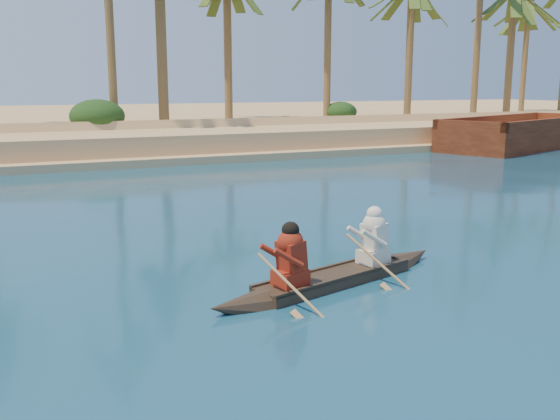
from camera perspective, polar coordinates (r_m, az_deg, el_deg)
name	(u,v)px	position (r m, az deg, el deg)	size (l,w,h in m)	color
ground	(289,419)	(7.36, 0.83, -18.53)	(160.00, 160.00, 0.00)	navy
sandy_embankment	(30,126)	(52.80, -21.93, 7.17)	(150.00, 51.00, 1.50)	tan
palm_grove	(32,9)	(41.07, -21.75, 16.67)	(110.00, 14.00, 16.00)	#324A1A
shrub_cluster	(45,130)	(37.43, -20.66, 6.89)	(100.00, 6.00, 2.40)	#183814
canoe	(334,268)	(11.74, 4.98, -5.34)	(5.60, 2.19, 1.54)	#33261C
barge_right	(522,135)	(39.99, 21.22, 6.43)	(13.41, 8.22, 2.12)	maroon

